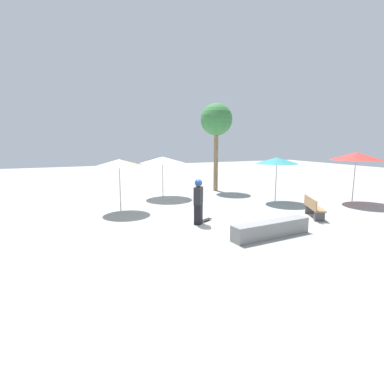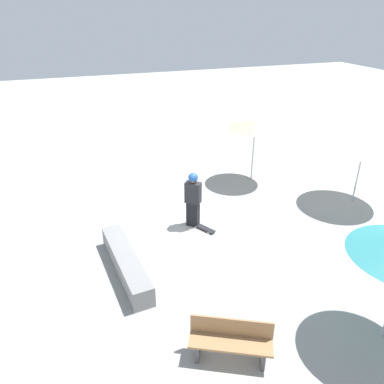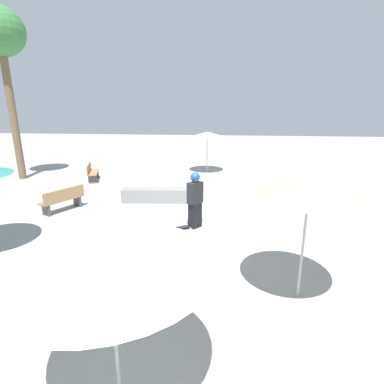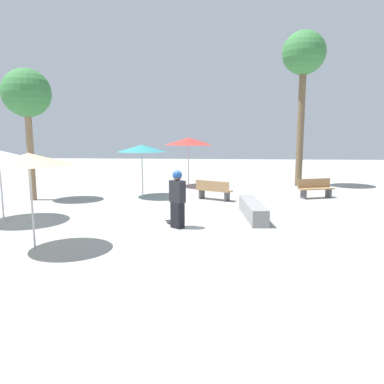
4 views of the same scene
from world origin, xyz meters
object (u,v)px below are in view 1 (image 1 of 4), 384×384
palm_tree_center_right (216,121)px  shade_umbrella_white (162,160)px  bench_near (313,208)px  skateboard (205,220)px  shade_umbrella_teal (277,161)px  concrete_ledge (271,229)px  shade_umbrella_tan (119,163)px  shade_umbrella_red (356,156)px  skater_main (198,200)px

palm_tree_center_right → shade_umbrella_white: bearing=14.0°
bench_near → palm_tree_center_right: palm_tree_center_right is taller
skateboard → shade_umbrella_teal: (-5.10, -1.99, 2.14)m
concrete_ledge → shade_umbrella_white: 8.50m
concrete_ledge → shade_umbrella_white: size_ratio=1.21×
concrete_ledge → shade_umbrella_white: (1.15, -8.21, 1.87)m
shade_umbrella_white → skateboard: bearing=89.4°
skateboard → shade_umbrella_tan: (2.77, -3.10, 2.18)m
skateboard → shade_umbrella_white: 5.96m
shade_umbrella_red → shade_umbrella_white: bearing=-32.2°
palm_tree_center_right → shade_umbrella_red: bearing=126.2°
bench_near → skater_main: bearing=-73.8°
shade_umbrella_white → shade_umbrella_red: 10.12m
palm_tree_center_right → shade_umbrella_teal: bearing=104.0°
shade_umbrella_red → palm_tree_center_right: (4.66, -6.36, 1.99)m
concrete_ledge → bench_near: (-3.29, -1.40, 0.16)m
skateboard → shade_umbrella_teal: shade_umbrella_teal is taller
shade_umbrella_white → shade_umbrella_teal: 6.19m
shade_umbrella_white → concrete_ledge: bearing=98.0°
bench_near → shade_umbrella_white: bearing=-119.0°
concrete_ledge → shade_umbrella_tan: (3.98, -5.72, 1.97)m
shade_umbrella_white → shade_umbrella_red: (-8.56, 5.39, 0.29)m
skater_main → shade_umbrella_white: size_ratio=0.70×
shade_umbrella_white → shade_umbrella_teal: shade_umbrella_teal is taller
skateboard → palm_tree_center_right: (-3.96, -6.56, 4.36)m
skateboard → bench_near: bearing=-44.1°
bench_near → palm_tree_center_right: size_ratio=0.29×
shade_umbrella_tan → skateboard: bearing=131.8°
shade_umbrella_red → skateboard: bearing=1.3°
skater_main → shade_umbrella_red: 9.14m
skater_main → shade_umbrella_red: size_ratio=0.67×
shade_umbrella_teal → shade_umbrella_tan: size_ratio=0.99×
skater_main → shade_umbrella_tan: 4.28m
skateboard → shade_umbrella_white: (-0.06, -5.59, 2.08)m
skater_main → shade_umbrella_teal: shade_umbrella_teal is taller
shade_umbrella_red → palm_tree_center_right: size_ratio=0.48×
bench_near → shade_umbrella_red: (-4.13, -1.43, 2.01)m
skater_main → skateboard: (-0.38, -0.22, -0.89)m
concrete_ledge → shade_umbrella_teal: shade_umbrella_teal is taller
skater_main → concrete_ledge: (-1.59, 2.41, -0.68)m
shade_umbrella_teal → skateboard: bearing=21.3°
skateboard → shade_umbrella_teal: size_ratio=0.34×
palm_tree_center_right → shade_umbrella_tan: bearing=27.2°
skateboard → palm_tree_center_right: 8.82m
bench_near → shade_umbrella_red: shade_umbrella_red is taller
skateboard → bench_near: bench_near is taller
shade_umbrella_tan → shade_umbrella_red: bearing=165.7°
skateboard → shade_umbrella_red: shade_umbrella_red is taller
skater_main → shade_umbrella_teal: (-5.48, -2.21, 1.24)m
bench_near → shade_umbrella_teal: size_ratio=0.69×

